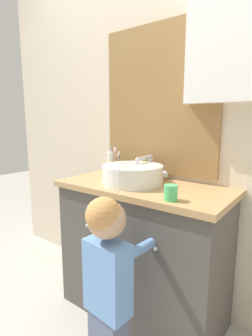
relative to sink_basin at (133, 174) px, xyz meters
name	(u,v)px	position (x,y,z in m)	size (l,w,h in m)	color
wall_back	(171,112)	(0.09, 0.29, 0.38)	(3.20, 0.18, 2.50)	beige
vanity_counter	(142,250)	(0.07, 0.01, -0.48)	(1.04, 0.51, 0.85)	#4C4742
sink_basin	(133,174)	(0.00, 0.00, 0.00)	(0.37, 0.42, 0.16)	white
toothbrush_holder	(117,169)	(-0.25, 0.15, -0.02)	(0.09, 0.09, 0.20)	#66B27F
soap_dispenser	(111,162)	(-0.34, 0.19, 0.02)	(0.05, 0.05, 0.19)	white
child_figure	(108,272)	(0.18, -0.44, -0.37)	(0.24, 0.44, 0.90)	slate
drinking_cup	(171,193)	(0.34, -0.17, -0.02)	(0.07, 0.07, 0.08)	#4CC670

